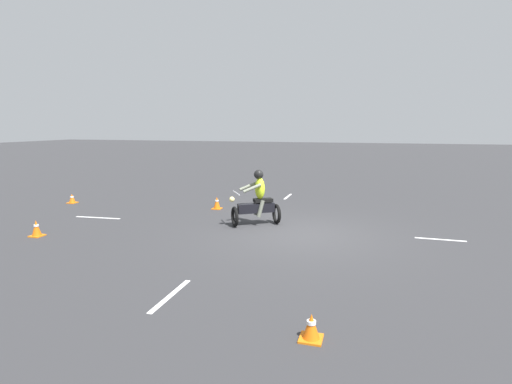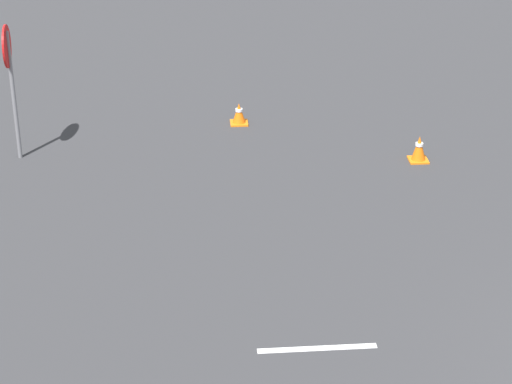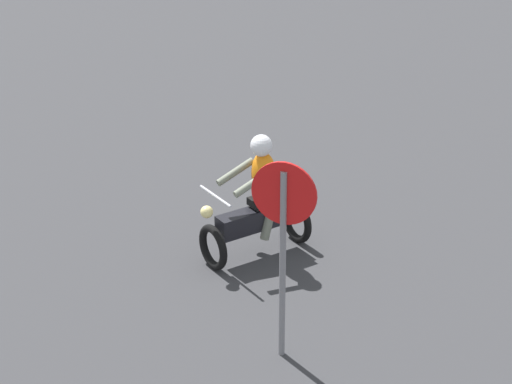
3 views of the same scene
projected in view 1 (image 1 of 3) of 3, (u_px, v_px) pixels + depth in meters
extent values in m
plane|color=#333335|center=(299.00, 234.00, 10.92)|extent=(120.00, 120.00, 0.00)
torus|color=black|center=(235.00, 217.00, 11.66)|extent=(0.41, 0.56, 0.60)
torus|color=black|center=(277.00, 214.00, 12.03)|extent=(0.41, 0.56, 0.60)
cube|color=black|center=(256.00, 208.00, 11.81)|extent=(1.05, 0.81, 0.28)
cube|color=black|center=(263.00, 200.00, 11.84)|extent=(0.61, 0.53, 0.10)
cylinder|color=silver|center=(236.00, 193.00, 11.56)|extent=(0.42, 0.60, 0.04)
sphere|color=#F2E08C|center=(232.00, 199.00, 11.55)|extent=(0.22, 0.22, 0.16)
ellipsoid|color=#CCEA26|center=(260.00, 188.00, 11.75)|extent=(0.45, 0.49, 0.64)
cylinder|color=slate|center=(248.00, 186.00, 11.84)|extent=(0.51, 0.38, 0.27)
cylinder|color=slate|center=(252.00, 188.00, 11.47)|extent=(0.51, 0.38, 0.27)
cylinder|color=slate|center=(258.00, 207.00, 11.97)|extent=(0.27, 0.24, 0.51)
cylinder|color=slate|center=(261.00, 209.00, 11.71)|extent=(0.27, 0.24, 0.51)
sphere|color=black|center=(259.00, 174.00, 11.67)|extent=(0.39, 0.39, 0.28)
cube|color=orange|center=(72.00, 203.00, 15.26)|extent=(0.32, 0.32, 0.03)
cone|color=orange|center=(72.00, 198.00, 15.23)|extent=(0.24, 0.24, 0.33)
cylinder|color=white|center=(72.00, 197.00, 15.22)|extent=(0.13, 0.13, 0.05)
cube|color=orange|center=(37.00, 236.00, 10.69)|extent=(0.32, 0.32, 0.03)
cone|color=orange|center=(36.00, 228.00, 10.65)|extent=(0.24, 0.24, 0.41)
cylinder|color=white|center=(36.00, 225.00, 10.64)|extent=(0.13, 0.13, 0.05)
cube|color=orange|center=(311.00, 339.00, 5.53)|extent=(0.32, 0.32, 0.03)
cone|color=orange|center=(311.00, 326.00, 5.50)|extent=(0.24, 0.24, 0.35)
cylinder|color=white|center=(311.00, 322.00, 5.49)|extent=(0.13, 0.13, 0.05)
cube|color=orange|center=(217.00, 209.00, 14.18)|extent=(0.32, 0.32, 0.03)
cone|color=orange|center=(217.00, 202.00, 14.15)|extent=(0.24, 0.24, 0.41)
cylinder|color=white|center=(217.00, 201.00, 14.14)|extent=(0.13, 0.13, 0.05)
cube|color=silver|center=(98.00, 218.00, 12.84)|extent=(1.56, 0.23, 0.01)
cube|color=silver|center=(170.00, 295.00, 6.96)|extent=(0.11, 1.43, 0.01)
cube|color=silver|center=(440.00, 239.00, 10.38)|extent=(1.25, 0.10, 0.01)
cube|color=silver|center=(288.00, 196.00, 16.65)|extent=(0.11, 1.34, 0.01)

